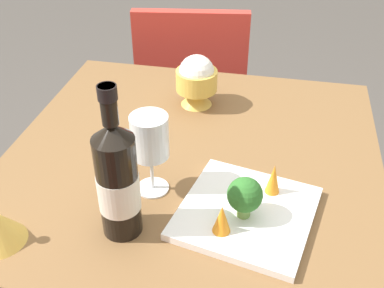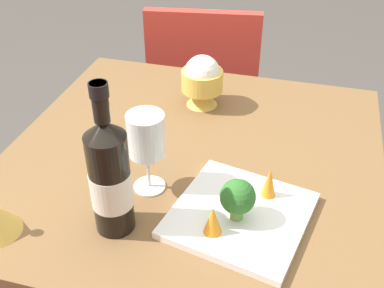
# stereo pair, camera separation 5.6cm
# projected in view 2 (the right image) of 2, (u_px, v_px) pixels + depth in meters

# --- Properties ---
(dining_table) EXTENTS (0.86, 0.86, 0.74)m
(dining_table) POSITION_uv_depth(u_px,v_px,m) (192.00, 184.00, 1.15)
(dining_table) COLOR brown
(dining_table) RESTS_ON ground_plane
(chair_by_wall) EXTENTS (0.46, 0.46, 0.85)m
(chair_by_wall) POSITION_uv_depth(u_px,v_px,m) (204.00, 86.00, 1.81)
(chair_by_wall) COLOR red
(chair_by_wall) RESTS_ON ground_plane
(wine_bottle) EXTENTS (0.08, 0.08, 0.31)m
(wine_bottle) POSITION_uv_depth(u_px,v_px,m) (110.00, 177.00, 0.84)
(wine_bottle) COLOR black
(wine_bottle) RESTS_ON dining_table
(wine_glass) EXTENTS (0.08, 0.08, 0.18)m
(wine_glass) POSITION_uv_depth(u_px,v_px,m) (146.00, 137.00, 0.92)
(wine_glass) COLOR white
(wine_glass) RESTS_ON dining_table
(rice_bowl) EXTENTS (0.11, 0.11, 0.14)m
(rice_bowl) POSITION_uv_depth(u_px,v_px,m) (202.00, 80.00, 1.24)
(rice_bowl) COLOR gold
(rice_bowl) RESTS_ON dining_table
(serving_plate) EXTENTS (0.30, 0.30, 0.02)m
(serving_plate) POSITION_uv_depth(u_px,v_px,m) (240.00, 215.00, 0.92)
(serving_plate) COLOR white
(serving_plate) RESTS_ON dining_table
(broccoli_floret) EXTENTS (0.07, 0.07, 0.09)m
(broccoli_floret) POSITION_uv_depth(u_px,v_px,m) (238.00, 198.00, 0.87)
(broccoli_floret) COLOR #729E4C
(broccoli_floret) RESTS_ON serving_plate
(carrot_garnish_left) EXTENTS (0.03, 0.03, 0.06)m
(carrot_garnish_left) POSITION_uv_depth(u_px,v_px,m) (213.00, 220.00, 0.85)
(carrot_garnish_left) COLOR orange
(carrot_garnish_left) RESTS_ON serving_plate
(carrot_garnish_right) EXTENTS (0.03, 0.03, 0.07)m
(carrot_garnish_right) POSITION_uv_depth(u_px,v_px,m) (269.00, 182.00, 0.94)
(carrot_garnish_right) COLOR orange
(carrot_garnish_right) RESTS_ON serving_plate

